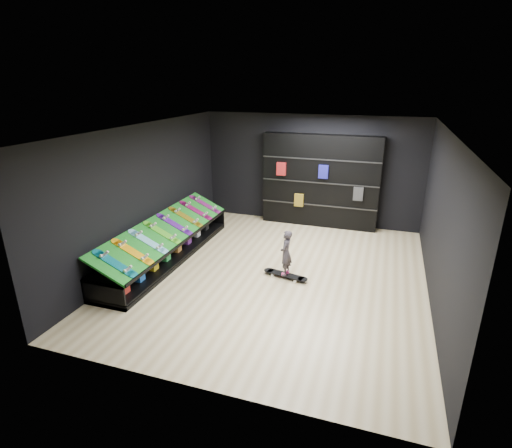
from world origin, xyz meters
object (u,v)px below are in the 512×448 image
(floor_skateboard, at_px, (285,276))
(child, at_px, (286,261))
(display_rack, at_px, (168,248))
(back_shelving, at_px, (320,181))

(floor_skateboard, bearing_deg, child, 102.34)
(display_rack, height_order, back_shelving, back_shelving)
(floor_skateboard, xyz_separation_m, child, (0.00, 0.00, 0.33))
(back_shelving, xyz_separation_m, child, (-0.07, -3.42, -0.88))
(display_rack, height_order, child, child)
(floor_skateboard, bearing_deg, back_shelving, 101.17)
(back_shelving, distance_m, floor_skateboard, 3.63)
(display_rack, bearing_deg, child, -2.07)
(back_shelving, bearing_deg, display_rack, -130.73)
(back_shelving, relative_size, floor_skateboard, 3.20)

